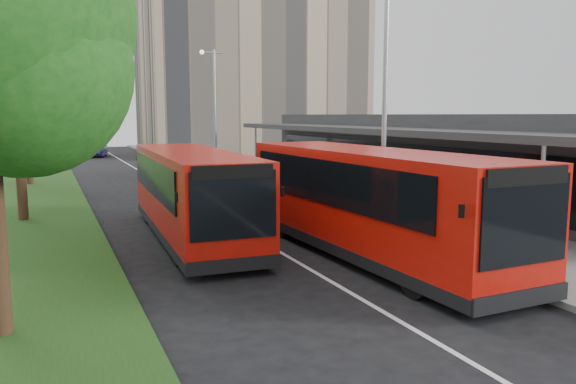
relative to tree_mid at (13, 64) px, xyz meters
The scene contains 17 objects.
ground 12.83m from the tree_mid, 52.23° to the right, with size 120.00×120.00×0.00m, color black.
pavement 17.94m from the tree_mid, 40.07° to the left, with size 5.00×80.00×0.15m, color slate.
grass_verge 12.36m from the tree_mid, 89.93° to the left, with size 5.00×80.00×0.10m, color #204415.
lane_centre_line 10.86m from the tree_mid, 40.30° to the left, with size 0.12×70.00×0.01m, color silver.
kerb_dashes 15.45m from the tree_mid, 43.97° to the left, with size 0.12×56.00×0.01m.
office_block 39.21m from the tree_mid, 57.47° to the left, with size 22.00×12.00×18.00m, color tan.
station_building 18.29m from the tree_mid, ahead, with size 7.70×26.00×4.00m.
tree_mid is the anchor object (origin of this frame).
tree_far 12.05m from the tree_mid, 90.00° to the left, with size 4.54×4.54×7.26m.
lamp_post_near 13.22m from the tree_mid, 32.36° to the right, with size 1.44×0.28×8.00m.
lamp_post_far 17.11m from the tree_mid, 49.32° to the left, with size 1.44×0.28×8.00m.
bus_main 13.97m from the tree_mid, 46.86° to the right, with size 3.08×10.75×3.02m.
bus_second 8.59m from the tree_mid, 46.11° to the right, with size 2.97×10.10×2.83m.
litter_bin 14.07m from the tree_mid, ahead, with size 0.49×0.49×0.88m, color #311B14.
bollard 15.39m from the tree_mid, 36.09° to the left, with size 0.15×0.15×0.92m, color #E8E80C.
car_near 30.34m from the tree_mid, 72.14° to the left, with size 1.23×3.06×1.04m, color #5E110D.
car_far 34.59m from the tree_mid, 80.71° to the left, with size 1.34×3.83×1.26m, color navy.
Camera 1 is at (-6.12, -13.84, 3.97)m, focal length 35.00 mm.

